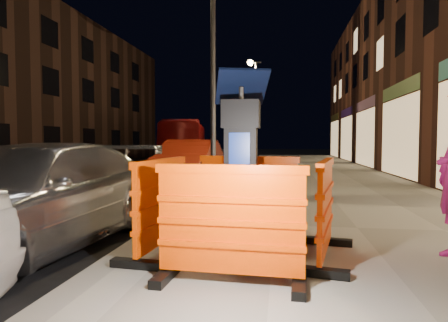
# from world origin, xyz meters

# --- Properties ---
(ground_plane) EXTENTS (120.00, 120.00, 0.00)m
(ground_plane) POSITION_xyz_m (0.00, 0.00, 0.00)
(ground_plane) COLOR black
(ground_plane) RESTS_ON ground
(sidewalk) EXTENTS (6.00, 60.00, 0.15)m
(sidewalk) POSITION_xyz_m (3.00, 0.00, 0.07)
(sidewalk) COLOR gray
(sidewalk) RESTS_ON ground
(kerb) EXTENTS (0.30, 60.00, 0.15)m
(kerb) POSITION_xyz_m (0.00, 0.00, 0.07)
(kerb) COLOR slate
(kerb) RESTS_ON ground
(parking_kiosk) EXTENTS (0.71, 0.71, 1.99)m
(parking_kiosk) POSITION_xyz_m (1.39, -1.69, 1.15)
(parking_kiosk) COLOR black
(parking_kiosk) RESTS_ON sidewalk
(barrier_front) EXTENTS (1.46, 0.67, 1.11)m
(barrier_front) POSITION_xyz_m (1.39, -2.64, 0.71)
(barrier_front) COLOR #F94300
(barrier_front) RESTS_ON sidewalk
(barrier_back) EXTENTS (1.51, 0.86, 1.11)m
(barrier_back) POSITION_xyz_m (1.39, -0.74, 0.71)
(barrier_back) COLOR #F94300
(barrier_back) RESTS_ON sidewalk
(barrier_kerbside) EXTENTS (0.74, 1.48, 1.11)m
(barrier_kerbside) POSITION_xyz_m (0.44, -1.69, 0.71)
(barrier_kerbside) COLOR #F94300
(barrier_kerbside) RESTS_ON sidewalk
(barrier_bldgside) EXTENTS (0.83, 1.51, 1.11)m
(barrier_bldgside) POSITION_xyz_m (2.34, -1.69, 0.71)
(barrier_bldgside) COLOR #F94300
(barrier_bldgside) RESTS_ON sidewalk
(car_silver) EXTENTS (2.55, 5.17, 1.45)m
(car_silver) POSITION_xyz_m (-1.49, -1.36, 0.00)
(car_silver) COLOR #BCBCC2
(car_silver) RESTS_ON ground
(car_red) EXTENTS (1.60, 4.57, 1.50)m
(car_red) POSITION_xyz_m (-1.16, 6.52, 0.00)
(car_red) COLOR #AC2612
(car_red) RESTS_ON ground
(bus_doubledecker) EXTENTS (3.97, 10.29, 2.80)m
(bus_doubledecker) POSITION_xyz_m (-4.69, 20.14, 0.00)
(bus_doubledecker) COLOR maroon
(bus_doubledecker) RESTS_ON ground
(street_lamp_mid) EXTENTS (0.12, 0.12, 6.00)m
(street_lamp_mid) POSITION_xyz_m (0.25, 3.00, 3.15)
(street_lamp_mid) COLOR #3F3F44
(street_lamp_mid) RESTS_ON sidewalk
(street_lamp_far) EXTENTS (0.12, 0.12, 6.00)m
(street_lamp_far) POSITION_xyz_m (0.25, 18.00, 3.15)
(street_lamp_far) COLOR #3F3F44
(street_lamp_far) RESTS_ON sidewalk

